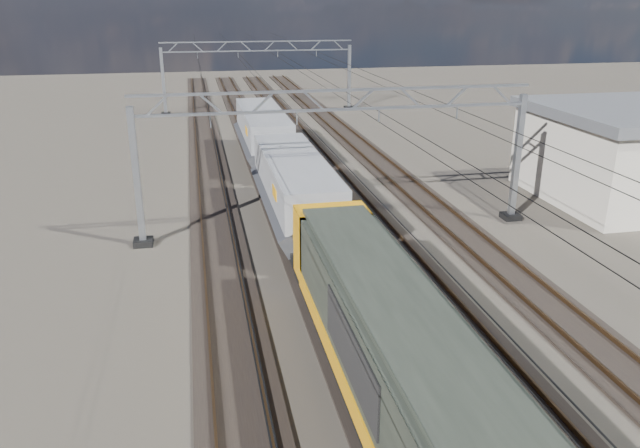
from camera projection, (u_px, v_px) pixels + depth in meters
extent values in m
plane|color=black|center=(357.00, 262.00, 27.86)|extent=(160.00, 160.00, 0.00)
cube|color=black|center=(222.00, 272.00, 26.72)|extent=(2.60, 140.00, 0.12)
cube|color=#503720|center=(205.00, 270.00, 26.53)|extent=(0.08, 140.00, 0.16)
cube|color=#503720|center=(239.00, 267.00, 26.80)|extent=(0.08, 140.00, 0.16)
cube|color=black|center=(313.00, 264.00, 27.46)|extent=(2.60, 140.00, 0.12)
cube|color=#503720|center=(297.00, 262.00, 27.27)|extent=(0.08, 140.00, 0.16)
cube|color=#503720|center=(329.00, 260.00, 27.54)|extent=(0.08, 140.00, 0.16)
cube|color=black|center=(400.00, 257.00, 28.21)|extent=(2.60, 140.00, 0.12)
cube|color=#503720|center=(385.00, 255.00, 28.02)|extent=(0.08, 140.00, 0.16)
cube|color=#503720|center=(415.00, 253.00, 28.29)|extent=(0.08, 140.00, 0.16)
cube|color=black|center=(482.00, 251.00, 28.95)|extent=(2.60, 140.00, 0.12)
cube|color=#503720|center=(468.00, 249.00, 28.76)|extent=(0.08, 140.00, 0.16)
cube|color=#503720|center=(497.00, 246.00, 29.03)|extent=(0.08, 140.00, 0.16)
cube|color=#989EA6|center=(137.00, 178.00, 28.65)|extent=(0.30, 0.30, 6.60)
cube|color=#989EA6|center=(517.00, 159.00, 32.19)|extent=(0.30, 0.30, 6.60)
cube|color=black|center=(143.00, 242.00, 29.72)|extent=(0.90, 0.90, 0.30)
cube|color=black|center=(511.00, 216.00, 33.26)|extent=(0.90, 0.90, 0.30)
cube|color=#989EA6|center=(339.00, 90.00, 29.14)|extent=(19.30, 0.18, 0.12)
cube|color=#989EA6|center=(338.00, 110.00, 29.45)|extent=(19.30, 0.18, 0.12)
cube|color=#989EA6|center=(157.00, 106.00, 27.75)|extent=(1.03, 0.10, 0.94)
cube|color=#989EA6|center=(211.00, 104.00, 28.19)|extent=(1.03, 0.10, 0.94)
cube|color=#989EA6|center=(263.00, 102.00, 28.63)|extent=(1.03, 0.10, 0.94)
cube|color=#989EA6|center=(314.00, 101.00, 29.07)|extent=(1.03, 0.10, 0.94)
cube|color=#989EA6|center=(363.00, 99.00, 29.52)|extent=(1.03, 0.10, 0.94)
cube|color=#989EA6|center=(411.00, 98.00, 29.96)|extent=(1.03, 0.10, 0.94)
cube|color=#989EA6|center=(457.00, 96.00, 30.40)|extent=(1.03, 0.10, 0.94)
cube|color=#989EA6|center=(502.00, 95.00, 30.84)|extent=(1.03, 0.10, 0.94)
cube|color=#989EA6|center=(210.00, 121.00, 28.44)|extent=(0.06, 0.06, 0.65)
cube|color=#989EA6|center=(297.00, 118.00, 29.19)|extent=(0.06, 0.06, 0.65)
cube|color=#989EA6|center=(379.00, 115.00, 29.93)|extent=(0.06, 0.06, 0.65)
cube|color=#989EA6|center=(457.00, 112.00, 30.68)|extent=(0.06, 0.06, 0.65)
cube|color=#989EA6|center=(163.00, 82.00, 61.83)|extent=(0.30, 0.30, 6.60)
cube|color=#989EA6|center=(349.00, 77.00, 65.36)|extent=(0.30, 0.30, 6.60)
cube|color=black|center=(166.00, 114.00, 62.90)|extent=(0.90, 0.90, 0.30)
cube|color=black|center=(349.00, 108.00, 66.44)|extent=(0.90, 0.90, 0.30)
cube|color=#989EA6|center=(258.00, 41.00, 62.32)|extent=(19.30, 0.18, 0.12)
cube|color=#989EA6|center=(258.00, 51.00, 62.62)|extent=(19.30, 0.18, 0.12)
cube|color=#989EA6|center=(173.00, 47.00, 60.92)|extent=(1.03, 0.10, 0.94)
cube|color=#989EA6|center=(198.00, 47.00, 61.37)|extent=(1.03, 0.10, 0.94)
cube|color=#989EA6|center=(222.00, 47.00, 61.81)|extent=(1.03, 0.10, 0.94)
cube|color=#989EA6|center=(246.00, 46.00, 62.25)|extent=(1.03, 0.10, 0.94)
cube|color=#989EA6|center=(269.00, 46.00, 62.69)|extent=(1.03, 0.10, 0.94)
cube|color=#989EA6|center=(293.00, 46.00, 63.13)|extent=(1.03, 0.10, 0.94)
cube|color=#989EA6|center=(316.00, 45.00, 63.58)|extent=(1.03, 0.10, 0.94)
cube|color=#989EA6|center=(338.00, 45.00, 64.02)|extent=(1.03, 0.10, 0.94)
cube|color=#989EA6|center=(197.00, 55.00, 61.62)|extent=(0.06, 0.06, 0.65)
cube|color=#989EA6|center=(238.00, 54.00, 62.36)|extent=(0.06, 0.06, 0.65)
cube|color=#989EA6|center=(278.00, 54.00, 63.11)|extent=(0.06, 0.06, 0.65)
cube|color=#989EA6|center=(316.00, 53.00, 63.85)|extent=(0.06, 0.06, 0.65)
cylinder|color=black|center=(208.00, 113.00, 32.24)|extent=(0.03, 140.00, 0.03)
cylinder|color=black|center=(207.00, 104.00, 32.07)|extent=(0.03, 140.00, 0.03)
cylinder|color=black|center=(285.00, 111.00, 32.98)|extent=(0.03, 140.00, 0.03)
cylinder|color=black|center=(284.00, 101.00, 32.81)|extent=(0.03, 140.00, 0.03)
cylinder|color=black|center=(358.00, 108.00, 33.73)|extent=(0.03, 140.00, 0.03)
cylinder|color=black|center=(358.00, 99.00, 33.56)|extent=(0.03, 140.00, 0.03)
cylinder|color=black|center=(428.00, 106.00, 34.47)|extent=(0.03, 140.00, 0.03)
cylinder|color=black|center=(428.00, 97.00, 34.30)|extent=(0.03, 140.00, 0.03)
cube|color=black|center=(348.00, 319.00, 21.33)|extent=(2.20, 3.60, 0.60)
cube|color=black|center=(412.00, 432.00, 15.21)|extent=(2.65, 20.00, 0.25)
cube|color=black|center=(412.00, 444.00, 15.34)|extent=(2.20, 4.50, 0.75)
cube|color=#262B24|center=(415.00, 382.00, 14.73)|extent=(2.65, 17.00, 2.60)
cube|color=#FFA40D|center=(359.00, 424.00, 14.82)|extent=(0.04, 17.00, 0.60)
cube|color=#FFA40D|center=(465.00, 411.00, 15.32)|extent=(0.04, 17.00, 0.60)
cube|color=black|center=(350.00, 353.00, 15.28)|extent=(0.05, 5.00, 1.40)
cube|color=black|center=(454.00, 342.00, 15.79)|extent=(0.05, 5.00, 1.40)
cube|color=#262B24|center=(419.00, 331.00, 14.26)|extent=(2.25, 18.00, 0.15)
cube|color=#FFA40D|center=(332.00, 243.00, 23.12)|extent=(2.65, 1.80, 2.60)
cube|color=#FFA40D|center=(327.00, 222.00, 23.82)|extent=(2.60, 0.46, 1.52)
cube|color=black|center=(312.00, 220.00, 23.78)|extent=(0.85, 0.08, 0.75)
cube|color=black|center=(340.00, 218.00, 23.98)|extent=(0.85, 0.08, 0.75)
cylinder|color=black|center=(304.00, 267.00, 24.54)|extent=(0.36, 0.50, 0.36)
cylinder|color=black|center=(346.00, 263.00, 24.86)|extent=(0.36, 0.50, 0.36)
cylinder|color=white|center=(311.00, 253.00, 24.29)|extent=(0.20, 0.08, 0.20)
cylinder|color=white|center=(341.00, 251.00, 24.52)|extent=(0.20, 0.08, 0.20)
cube|color=black|center=(312.00, 248.00, 27.52)|extent=(2.20, 2.60, 0.55)
cube|color=black|center=(283.00, 190.00, 35.81)|extent=(2.20, 2.60, 0.55)
cube|color=black|center=(295.00, 209.00, 31.54)|extent=(2.40, 13.00, 0.20)
cube|color=gray|center=(295.00, 176.00, 30.96)|extent=(2.80, 12.00, 1.80)
cube|color=#3F4146|center=(277.00, 201.00, 31.21)|extent=(1.48, 12.00, 1.36)
cube|color=#3F4146|center=(314.00, 199.00, 31.56)|extent=(1.48, 12.00, 1.36)
cube|color=#FFA40D|center=(274.00, 193.00, 27.89)|extent=(0.04, 1.20, 0.50)
cube|color=black|center=(271.00, 168.00, 40.61)|extent=(2.20, 2.60, 0.55)
cube|color=black|center=(257.00, 139.00, 48.90)|extent=(2.20, 2.60, 0.55)
cube|color=black|center=(263.00, 147.00, 44.63)|extent=(2.40, 13.00, 0.20)
cube|color=gray|center=(263.00, 123.00, 44.04)|extent=(2.80, 12.00, 1.80)
cube|color=#3F4146|center=(250.00, 141.00, 44.29)|extent=(1.48, 12.00, 1.36)
cube|color=#3F4146|center=(276.00, 140.00, 44.65)|extent=(1.48, 12.00, 1.36)
cube|color=#FFA40D|center=(246.00, 131.00, 40.98)|extent=(0.04, 1.20, 0.50)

